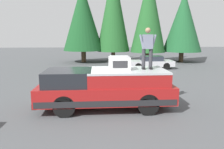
{
  "coord_description": "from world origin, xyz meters",
  "views": [
    {
      "loc": [
        -9.02,
        0.11,
        3.04
      ],
      "look_at": [
        0.05,
        -0.54,
        1.35
      ],
      "focal_mm": 34.03,
      "sensor_mm": 36.0,
      "label": 1
    }
  ],
  "objects": [
    {
      "name": "conifer_center_right",
      "position": [
        15.2,
        1.59,
        4.94
      ],
      "size": [
        4.42,
        4.42,
        8.55
      ],
      "color": "#4C3826",
      "rests_on": "ground"
    },
    {
      "name": "pickup_truck",
      "position": [
        -0.45,
        -0.25,
        0.87
      ],
      "size": [
        2.01,
        5.54,
        1.65
      ],
      "color": "maroon",
      "rests_on": "ground"
    },
    {
      "name": "conifer_far_left",
      "position": [
        14.62,
        -9.55,
        4.48
      ],
      "size": [
        4.26,
        4.26,
        7.77
      ],
      "color": "#4C3826",
      "rests_on": "ground"
    },
    {
      "name": "person_on_truck_bed",
      "position": [
        -0.43,
        -1.96,
        2.55
      ],
      "size": [
        0.29,
        0.72,
        1.69
      ],
      "color": "#333338",
      "rests_on": "pickup_truck"
    },
    {
      "name": "ground_plane",
      "position": [
        0.0,
        0.0,
        0.0
      ],
      "size": [
        90.0,
        90.0,
        0.0
      ],
      "primitive_type": "plane",
      "color": "#4C4F51"
    },
    {
      "name": "parked_car_silver",
      "position": [
        10.06,
        -4.84,
        0.58
      ],
      "size": [
        1.64,
        4.1,
        1.16
      ],
      "color": "silver",
      "rests_on": "ground"
    },
    {
      "name": "conifer_center_left",
      "position": [
        15.38,
        -1.79,
        5.9
      ],
      "size": [
        3.74,
        3.74,
        10.59
      ],
      "color": "#4C3826",
      "rests_on": "ground"
    },
    {
      "name": "compressor_unit",
      "position": [
        -0.53,
        -0.8,
        1.93
      ],
      "size": [
        0.65,
        0.84,
        0.56
      ],
      "color": "silver",
      "rests_on": "pickup_truck"
    },
    {
      "name": "conifer_left",
      "position": [
        14.33,
        -5.55,
        5.49
      ],
      "size": [
        3.83,
        3.83,
        9.81
      ],
      "color": "#4C3826",
      "rests_on": "ground"
    }
  ]
}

